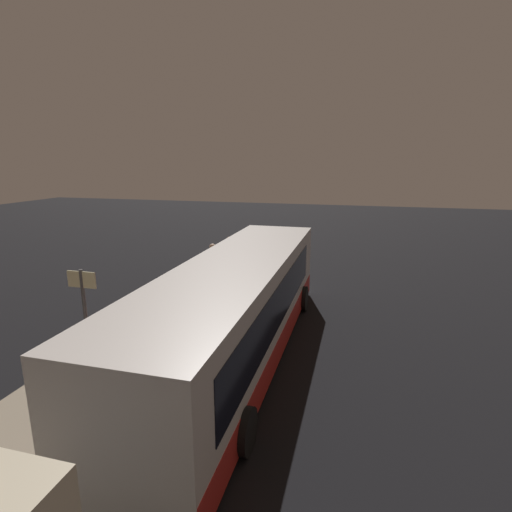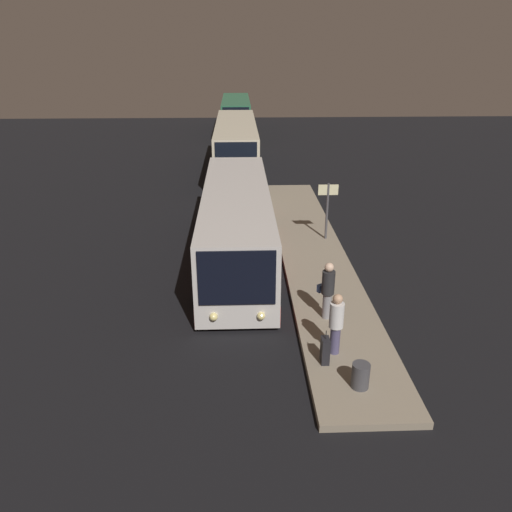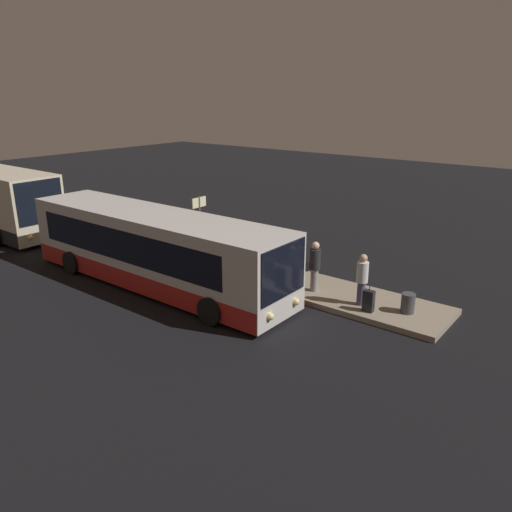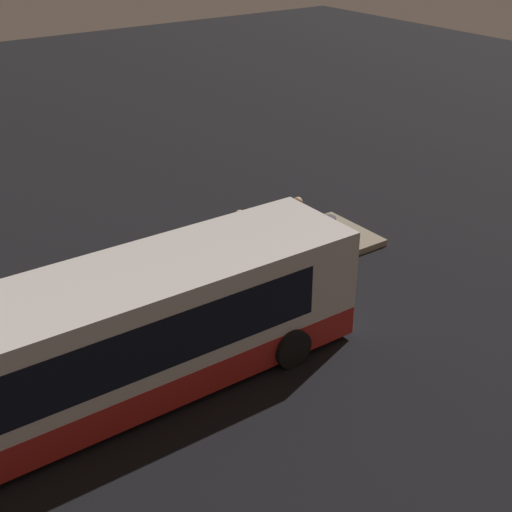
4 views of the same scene
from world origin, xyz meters
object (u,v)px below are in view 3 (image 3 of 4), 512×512
Objects in this scene: sign_post at (200,215)px; trash_bin at (408,303)px; bus_lead at (154,250)px; passenger_waiting at (314,265)px; suitcase at (369,301)px; passenger_boarding at (362,278)px.

sign_post reaches higher than trash_bin.
passenger_waiting is at bearing 26.97° from bus_lead.
sign_post is 10.09m from trash_bin.
passenger_waiting is at bearing -175.51° from trash_bin.
suitcase is 0.40× the size of sign_post.
passenger_boarding is 1.84× the size of suitcase.
suitcase is 1.48× the size of trash_bin.
trash_bin is (9.98, -0.82, -1.24)m from sign_post.
suitcase is 1.25m from trash_bin.
sign_post is (-8.50, 1.18, 0.60)m from passenger_boarding.
passenger_boarding is 1.89m from passenger_waiting.
sign_post is at bearing 170.37° from suitcase.
passenger_waiting reaches higher than trash_bin.
bus_lead is 7.67m from passenger_boarding.
suitcase is at bearing -9.63° from sign_post.
passenger_waiting reaches higher than suitcase.
sign_post is (-6.62, 1.09, 0.58)m from passenger_waiting.
suitcase is (2.32, -0.43, -0.62)m from passenger_waiting.
passenger_boarding is 8.60m from sign_post.
bus_lead reaches higher than sign_post.
suitcase reaches higher than trash_bin.
bus_lead reaches higher than trash_bin.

